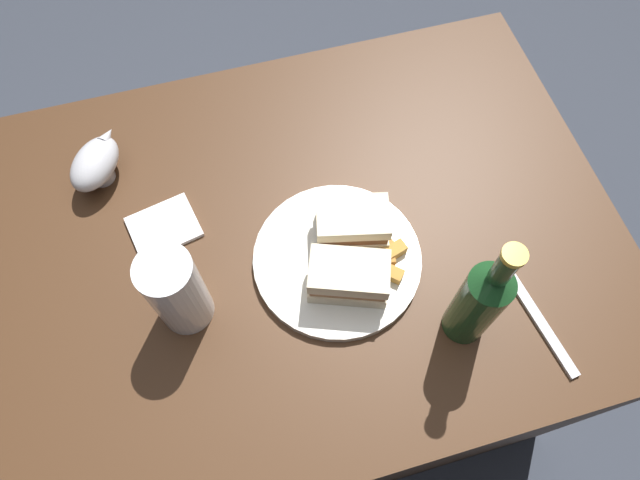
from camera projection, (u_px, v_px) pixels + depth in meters
ground_plane at (310, 352)px, 1.63m from camera, size 6.00×6.00×0.00m
dining_table at (308, 309)px, 1.29m from camera, size 1.07×0.79×0.77m
plate at (337, 259)px, 0.92m from camera, size 0.28×0.28×0.01m
sandwich_half_left at (349, 277)px, 0.86m from camera, size 0.14×0.11×0.07m
sandwich_half_right at (352, 224)px, 0.90m from camera, size 0.13×0.10×0.07m
potato_wedge_front at (369, 271)px, 0.89m from camera, size 0.04×0.02×0.02m
potato_wedge_middle at (361, 258)px, 0.90m from camera, size 0.05×0.05×0.02m
potato_wedge_back at (388, 271)px, 0.89m from camera, size 0.05×0.05×0.02m
potato_wedge_left_edge at (387, 254)px, 0.90m from camera, size 0.02×0.04×0.02m
potato_wedge_right_edge at (389, 246)px, 0.91m from camera, size 0.03×0.04×0.02m
potato_wedge_stray at (392, 252)px, 0.90m from camera, size 0.05×0.03×0.02m
pint_glass at (178, 293)px, 0.82m from camera, size 0.08×0.08×0.17m
gravy_boat at (95, 163)px, 0.96m from camera, size 0.12×0.13×0.07m
cider_bottle at (480, 301)px, 0.78m from camera, size 0.06×0.06×0.27m
napkin at (164, 227)px, 0.95m from camera, size 0.13×0.11×0.01m
fork at (542, 324)px, 0.87m from camera, size 0.04×0.18×0.01m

